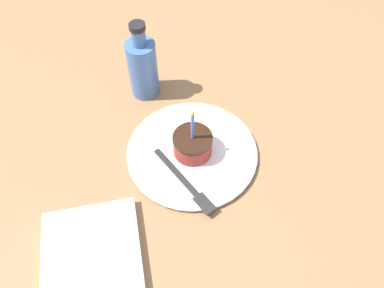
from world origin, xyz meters
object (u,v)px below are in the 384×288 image
(bottle, at_px, (143,67))
(marble_board, at_px, (93,271))
(cake_slice, at_px, (193,144))
(fork, at_px, (187,184))
(plate, at_px, (192,152))

(bottle, height_order, marble_board, bottle)
(bottle, bearing_deg, cake_slice, 19.37)
(fork, distance_m, bottle, 0.30)
(plate, distance_m, cake_slice, 0.03)
(plate, height_order, marble_board, marble_board)
(cake_slice, distance_m, bottle, 0.23)
(fork, height_order, marble_board, marble_board)
(plate, bearing_deg, bottle, -160.77)
(plate, xyz_separation_m, fork, (0.08, -0.03, 0.01))
(bottle, bearing_deg, marble_board, -19.27)
(fork, bearing_deg, plate, 161.09)
(marble_board, bearing_deg, cake_slice, 133.92)
(plate, relative_size, bottle, 1.44)
(bottle, relative_size, marble_board, 0.78)
(fork, xyz_separation_m, marble_board, (0.14, -0.19, -0.01))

